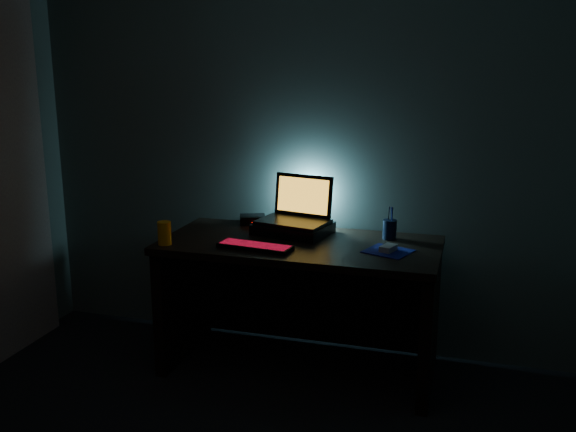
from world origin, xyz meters
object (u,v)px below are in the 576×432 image
at_px(mouse, 388,248).
at_px(keyboard, 255,246).
at_px(pen_cup, 390,229).
at_px(laptop, 297,211).
at_px(juice_glass, 164,233).
at_px(router, 253,220).

bearing_deg(mouse, keyboard, -148.32).
bearing_deg(pen_cup, laptop, 179.09).
height_order(laptop, pen_cup, laptop).
xyz_separation_m(laptop, mouse, (0.56, -0.25, -0.10)).
xyz_separation_m(keyboard, juice_glass, (-0.49, -0.06, 0.05)).
height_order(laptop, router, laptop).
bearing_deg(laptop, router, 173.94).
relative_size(laptop, juice_glass, 3.40).
xyz_separation_m(juice_glass, router, (0.30, 0.55, -0.04)).
relative_size(pen_cup, juice_glass, 0.87).
relative_size(keyboard, mouse, 4.11).
bearing_deg(pen_cup, keyboard, -149.24).
relative_size(mouse, juice_glass, 0.79).
distance_m(pen_cup, juice_glass, 1.22).
height_order(keyboard, mouse, mouse).
relative_size(mouse, pen_cup, 0.92).
bearing_deg(keyboard, pen_cup, 37.84).
height_order(pen_cup, router, pen_cup).
height_order(mouse, juice_glass, juice_glass).
bearing_deg(juice_glass, keyboard, 6.98).
relative_size(keyboard, pen_cup, 3.76).
bearing_deg(juice_glass, laptop, 36.79).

